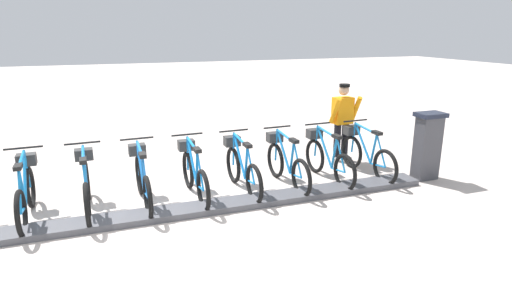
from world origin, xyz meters
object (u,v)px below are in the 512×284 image
(bike_docked_7, at_px, (26,192))
(worker_near_rack, at_px, (342,119))
(bike_docked_0, at_px, (365,153))
(bike_docked_1, at_px, (327,158))
(bike_docked_2, at_px, (286,162))
(bike_docked_3, at_px, (242,167))
(bike_docked_5, at_px, (142,179))
(payment_kiosk, at_px, (427,145))
(bike_docked_6, at_px, (86,185))
(bike_docked_4, at_px, (194,173))

(bike_docked_7, relative_size, worker_near_rack, 1.04)
(bike_docked_0, height_order, bike_docked_1, same)
(bike_docked_2, bearing_deg, bike_docked_1, -90.00)
(bike_docked_7, bearing_deg, worker_near_rack, -80.90)
(bike_docked_2, xyz_separation_m, bike_docked_3, (0.00, 0.84, 0.00))
(bike_docked_2, distance_m, bike_docked_5, 2.52)
(payment_kiosk, xyz_separation_m, bike_docked_6, (0.57, 5.98, -0.24))
(bike_docked_2, height_order, worker_near_rack, worker_near_rack)
(bike_docked_3, distance_m, worker_near_rack, 2.75)
(bike_docked_4, distance_m, bike_docked_5, 0.84)
(bike_docked_3, xyz_separation_m, bike_docked_7, (0.00, 3.36, 0.00))
(bike_docked_6, bearing_deg, bike_docked_0, -90.00)
(bike_docked_7, xyz_separation_m, worker_near_rack, (0.94, -5.90, 0.48))
(bike_docked_1, relative_size, bike_docked_7, 1.00)
(bike_docked_6, distance_m, bike_docked_7, 0.84)
(bike_docked_2, height_order, bike_docked_3, same)
(bike_docked_0, xyz_separation_m, bike_docked_3, (0.00, 2.52, 0.00))
(payment_kiosk, relative_size, bike_docked_3, 0.74)
(bike_docked_5, relative_size, bike_docked_7, 1.00)
(bike_docked_0, relative_size, bike_docked_7, 1.00)
(bike_docked_4, distance_m, bike_docked_6, 1.68)
(bike_docked_4, distance_m, bike_docked_7, 2.52)
(bike_docked_2, bearing_deg, bike_docked_3, 90.00)
(bike_docked_2, xyz_separation_m, bike_docked_5, (0.00, 2.52, 0.00))
(bike_docked_3, height_order, worker_near_rack, worker_near_rack)
(bike_docked_2, bearing_deg, bike_docked_0, -90.00)
(bike_docked_2, relative_size, bike_docked_4, 1.00)
(worker_near_rack, bearing_deg, bike_docked_3, 110.40)
(bike_docked_7, bearing_deg, bike_docked_4, -90.00)
(bike_docked_5, bearing_deg, bike_docked_7, 90.00)
(bike_docked_1, bearing_deg, bike_docked_5, 90.00)
(bike_docked_7, bearing_deg, bike_docked_5, -90.00)
(bike_docked_3, relative_size, bike_docked_7, 1.00)
(bike_docked_0, bearing_deg, payment_kiosk, -121.13)
(bike_docked_1, relative_size, bike_docked_4, 1.00)
(bike_docked_1, xyz_separation_m, bike_docked_7, (0.00, 5.03, 0.00))
(bike_docked_1, relative_size, bike_docked_5, 1.00)
(payment_kiosk, relative_size, bike_docked_2, 0.74)
(bike_docked_5, bearing_deg, bike_docked_3, -90.00)
(payment_kiosk, bearing_deg, bike_docked_6, 84.54)
(bike_docked_4, bearing_deg, bike_docked_6, 90.00)
(bike_docked_4, xyz_separation_m, worker_near_rack, (0.94, -3.38, 0.48))
(payment_kiosk, xyz_separation_m, bike_docked_4, (0.57, 4.30, -0.24))
(payment_kiosk, distance_m, bike_docked_4, 4.35)
(bike_docked_3, xyz_separation_m, bike_docked_6, (0.00, 2.52, 0.00))
(bike_docked_1, xyz_separation_m, worker_near_rack, (0.94, -0.86, 0.48))
(bike_docked_3, xyz_separation_m, bike_docked_5, (0.00, 1.68, 0.00))
(bike_docked_0, distance_m, bike_docked_5, 4.20)
(bike_docked_1, height_order, bike_docked_7, same)
(payment_kiosk, distance_m, worker_near_rack, 1.79)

